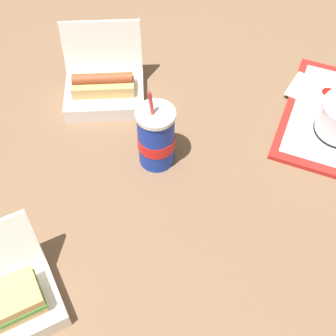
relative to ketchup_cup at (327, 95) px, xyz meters
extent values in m
plane|color=brown|center=(0.41, -0.19, -0.03)|extent=(3.20, 3.20, 0.00)
cylinder|color=white|center=(0.00, 0.00, 0.00)|extent=(0.04, 0.04, 0.02)
cylinder|color=#9E140F|center=(0.00, 0.00, 0.01)|extent=(0.03, 0.03, 0.01)
cube|color=white|center=(-0.01, -0.05, -0.01)|extent=(0.10, 0.10, 0.00)
cube|color=white|center=(0.27, -0.49, -0.01)|extent=(0.22, 0.24, 0.04)
cube|color=white|center=(0.20, -0.54, 0.08)|extent=(0.13, 0.18, 0.14)
cube|color=tan|center=(0.27, -0.49, 0.03)|extent=(0.13, 0.16, 0.03)
cylinder|color=#9E4728|center=(0.27, -0.49, 0.05)|extent=(0.10, 0.14, 0.03)
cylinder|color=yellow|center=(0.27, -0.49, 0.06)|extent=(0.07, 0.11, 0.01)
cube|color=white|center=(0.82, -0.32, -0.01)|extent=(0.22, 0.20, 0.04)
cube|color=tan|center=(0.82, -0.32, 0.02)|extent=(0.14, 0.13, 0.02)
cube|color=#4C933D|center=(0.82, -0.32, 0.04)|extent=(0.15, 0.13, 0.01)
cube|color=tan|center=(0.82, -0.32, 0.06)|extent=(0.14, 0.13, 0.02)
cylinder|color=#1938B7|center=(0.37, -0.28, 0.05)|extent=(0.08, 0.08, 0.14)
cylinder|color=red|center=(0.37, -0.28, 0.04)|extent=(0.08, 0.08, 0.03)
cylinder|color=white|center=(0.37, -0.28, 0.12)|extent=(0.09, 0.09, 0.01)
cylinder|color=red|center=(0.38, -0.29, 0.16)|extent=(0.01, 0.01, 0.06)
camera|label=1|loc=(0.95, 0.07, 0.83)|focal=50.00mm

